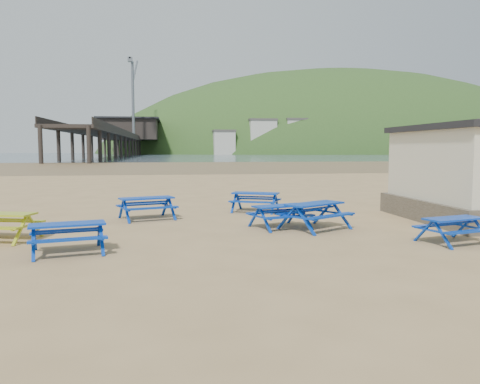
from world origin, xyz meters
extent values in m
plane|color=tan|center=(0.00, 0.00, 0.00)|extent=(400.00, 400.00, 0.00)
plane|color=olive|center=(0.00, 55.00, 0.00)|extent=(400.00, 400.00, 0.00)
plane|color=#455663|center=(0.00, 170.00, 0.01)|extent=(400.00, 400.00, 0.00)
cube|color=#0724A5|center=(-1.93, 2.79, 0.72)|extent=(1.89, 1.22, 0.05)
cube|color=#0724A5|center=(-2.12, 3.35, 0.44)|extent=(1.75, 0.80, 0.05)
cube|color=#0724A5|center=(-1.74, 2.23, 0.44)|extent=(1.75, 0.80, 0.05)
cube|color=#0724A5|center=(2.02, 4.13, 0.70)|extent=(1.85, 1.30, 0.05)
cube|color=#0724A5|center=(2.25, 4.65, 0.43)|extent=(1.68, 0.91, 0.05)
cube|color=#0724A5|center=(1.79, 3.60, 0.43)|extent=(1.68, 0.91, 0.05)
cube|color=#0724A5|center=(2.12, 0.46, 0.66)|extent=(1.75, 1.14, 0.05)
cube|color=#0724A5|center=(1.94, 0.98, 0.41)|extent=(1.62, 0.76, 0.05)
cube|color=#0724A5|center=(2.30, -0.05, 0.41)|extent=(1.62, 0.76, 0.05)
cube|color=#0724A5|center=(-3.43, -2.19, 0.66)|extent=(1.74, 1.00, 0.05)
cube|color=#0724A5|center=(-3.56, -1.66, 0.41)|extent=(1.64, 0.60, 0.05)
cube|color=#0724A5|center=(-3.30, -2.72, 0.41)|extent=(1.64, 0.60, 0.05)
cube|color=#0724A5|center=(5.90, -2.39, 0.62)|extent=(1.64, 0.97, 0.04)
cube|color=#0724A5|center=(5.77, -1.90, 0.38)|extent=(1.54, 0.60, 0.04)
cube|color=#0724A5|center=(6.04, -2.89, 0.38)|extent=(1.54, 0.60, 0.04)
cube|color=#0724A5|center=(3.07, 0.08, 0.75)|extent=(1.96, 1.59, 0.05)
cube|color=#0724A5|center=(2.75, 0.61, 0.46)|extent=(1.72, 1.19, 0.05)
cube|color=#0724A5|center=(3.40, -0.45, 0.46)|extent=(1.72, 1.19, 0.05)
cube|color=#CDC510|center=(-5.47, -0.39, 0.69)|extent=(1.81, 1.08, 0.05)
cube|color=#CDC510|center=(-5.32, 0.16, 0.42)|extent=(1.70, 0.67, 0.05)
cube|color=black|center=(-18.00, 175.00, 6.00)|extent=(9.00, 220.00, 0.60)
cube|color=black|center=(-18.00, 186.00, 10.00)|extent=(22.00, 30.00, 8.00)
cube|color=black|center=(-18.00, 186.00, 14.30)|extent=(24.00, 32.00, 0.60)
cylinder|color=slate|center=(-15.00, 164.00, 20.00)|extent=(1.00, 1.00, 28.00)
cube|color=slate|center=(-15.00, 178.00, 33.00)|extent=(0.60, 25.63, 12.38)
ellipsoid|color=#2D4C1E|center=(90.00, 230.00, -10.00)|extent=(264.00, 144.00, 108.00)
camera|label=1|loc=(-1.06, -13.10, 2.37)|focal=35.00mm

